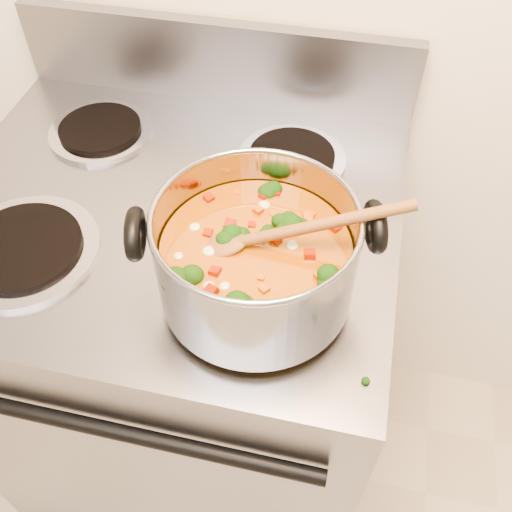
{
  "coord_description": "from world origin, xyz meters",
  "views": [
    {
      "loc": [
        0.23,
        0.52,
        1.58
      ],
      "look_at": [
        0.12,
        1.0,
        1.01
      ],
      "focal_mm": 40.0,
      "sensor_mm": 36.0,
      "label": 1
    }
  ],
  "objects": [
    {
      "name": "stockpot",
      "position": [
        0.12,
        1.0,
        1.01
      ],
      "size": [
        0.33,
        0.27,
        0.16
      ],
      "rotation": [
        0.0,
        0.0,
        0.26
      ],
      "color": "gray",
      "rests_on": "electric_range"
    },
    {
      "name": "electric_range",
      "position": [
        -0.07,
        1.16,
        0.47
      ],
      "size": [
        0.77,
        0.7,
        1.08
      ],
      "color": "gray",
      "rests_on": "ground"
    },
    {
      "name": "wooden_spoon",
      "position": [
        0.14,
        1.01,
        1.05
      ],
      "size": [
        0.28,
        0.08,
        0.11
      ],
      "rotation": [
        0.0,
        0.0,
        0.2
      ],
      "color": "brown",
      "rests_on": "stockpot"
    },
    {
      "name": "cooktop_crumbs",
      "position": [
        0.29,
        1.02,
        0.92
      ],
      "size": [
        0.03,
        0.18,
        0.01
      ],
      "color": "black",
      "rests_on": "electric_range"
    }
  ]
}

